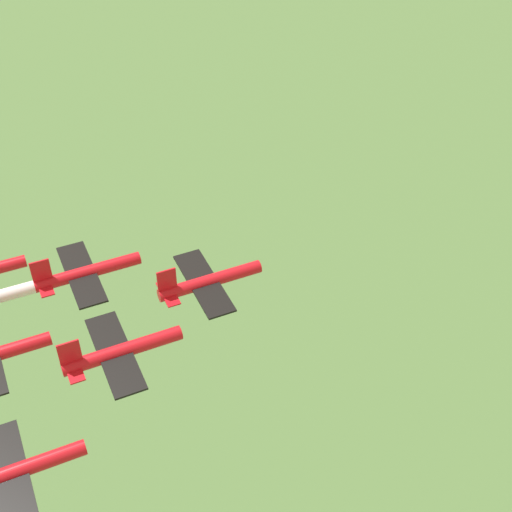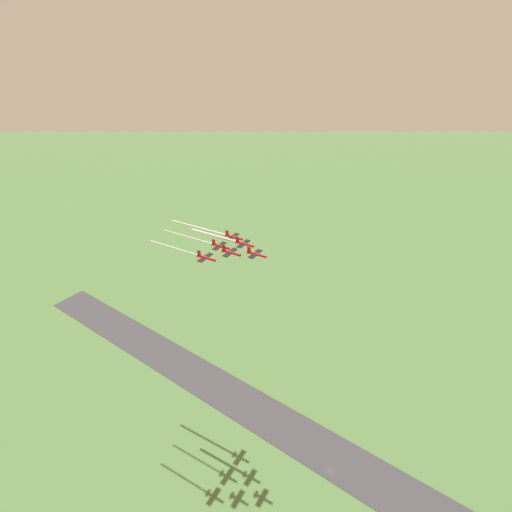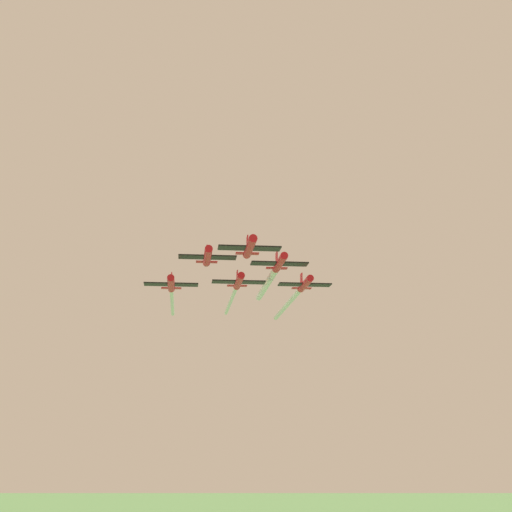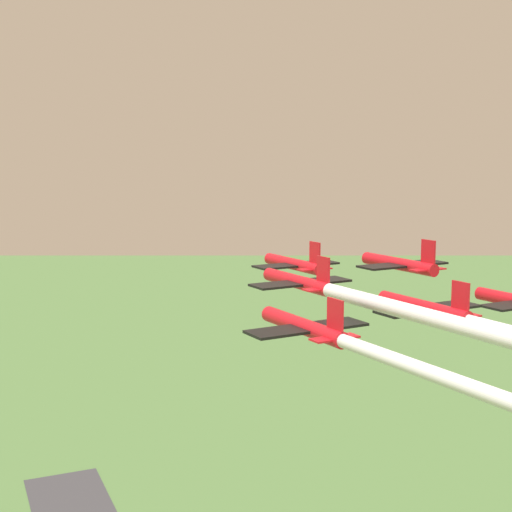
{
  "view_description": "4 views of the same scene",
  "coord_description": "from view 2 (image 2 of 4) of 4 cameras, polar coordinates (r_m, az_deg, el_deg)",
  "views": [
    {
      "loc": [
        62.78,
        56.59,
        167.61
      ],
      "look_at": [
        54.03,
        -1.13,
        118.83
      ],
      "focal_mm": 50.0,
      "sensor_mm": 36.0,
      "label": 1
    },
    {
      "loc": [
        -69.33,
        126.47,
        218.04
      ],
      "look_at": [
        64.07,
        -2.87,
        113.56
      ],
      "focal_mm": 28.0,
      "sensor_mm": 36.0,
      "label": 2
    },
    {
      "loc": [
        -53.28,
        -19.4,
        88.97
      ],
      "look_at": [
        60.35,
        0.53,
        116.88
      ],
      "focal_mm": 50.0,
      "sensor_mm": 36.0,
      "label": 3
    },
    {
      "loc": [
        139.81,
        -22.26,
        130.22
      ],
      "look_at": [
        55.51,
        -2.28,
        118.78
      ],
      "focal_mm": 50.0,
      "sensor_mm": 36.0,
      "label": 4
    }
  ],
  "objects": [
    {
      "name": "ground_plane",
      "position": [
        261.42,
        10.61,
        -27.94
      ],
      "size": [
        3000.0,
        3000.0,
        0.0
      ],
      "primitive_type": "plane",
      "color": "#4C723D"
    },
    {
      "name": "runway_strip",
      "position": [
        282.26,
        0.07,
        -21.2
      ],
      "size": [
        435.3,
        105.27,
        0.2
      ],
      "rotation": [
        0.0,
        0.0,
        1.75
      ],
      "color": "#38383D",
      "rests_on": "ground_plane"
    },
    {
      "name": "jet_0",
      "position": [
        205.46,
        -0.01,
        0.29
      ],
      "size": [
        11.24,
        10.91,
        3.78
      ],
      "rotation": [
        0.0,
        0.0,
        1.85
      ],
      "color": "red"
    },
    {
      "name": "jet_1",
      "position": [
        215.48,
        -1.72,
        1.76
      ],
      "size": [
        11.24,
        10.91,
        3.78
      ],
      "rotation": [
        0.0,
        0.0,
        1.85
      ],
      "color": "red"
    },
    {
      "name": "jet_2",
      "position": [
        205.31,
        -3.64,
        0.5
      ],
      "size": [
        11.24,
        10.91,
        3.78
      ],
      "rotation": [
        0.0,
        0.0,
        1.85
      ],
      "color": "red"
    },
    {
      "name": "jet_3",
      "position": [
        226.53,
        -3.26,
        2.74
      ],
      "size": [
        11.24,
        10.91,
        3.78
      ],
      "rotation": [
        0.0,
        0.0,
        1.85
      ],
      "color": "red"
    },
    {
      "name": "jet_4",
      "position": [
        216.76,
        -5.15,
        1.44
      ],
      "size": [
        11.24,
        10.91,
        3.78
      ],
      "rotation": [
        0.0,
        0.0,
        1.85
      ],
      "color": "red"
    },
    {
      "name": "jet_5",
      "position": [
        207.87,
        -7.2,
        -0.23
      ],
      "size": [
        11.24,
        10.91,
        3.78
      ],
      "rotation": [
        0.0,
        0.0,
        1.85
      ],
      "color": "red"
    },
    {
      "name": "smoke_trail_1",
      "position": [
        225.7,
        -6.11,
        2.93
      ],
      "size": [
        29.36,
        9.57,
        1.35
      ],
      "rotation": [
        0.0,
        0.0,
        1.85
      ],
      "color": "white"
    },
    {
      "name": "smoke_trail_3",
      "position": [
        239.79,
        -8.26,
        4.03
      ],
      "size": [
        38.03,
        11.79,
        1.07
      ],
      "rotation": [
        0.0,
        0.0,
        1.85
      ],
      "color": "white"
    },
    {
      "name": "smoke_trail_4",
      "position": [
        229.17,
        -9.78,
        2.72
      ],
      "size": [
        33.33,
        10.2,
        0.78
      ],
      "rotation": [
        0.0,
        0.0,
        1.85
      ],
      "color": "white"
    },
    {
      "name": "smoke_trail_5",
      "position": [
        220.18,
        -11.69,
        1.14
      ],
      "size": [
        31.43,
        9.68,
        0.81
      ],
      "rotation": [
        0.0,
        0.0,
        1.85
      ],
      "color": "white"
    }
  ]
}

